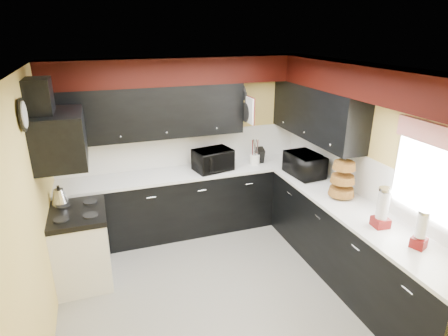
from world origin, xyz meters
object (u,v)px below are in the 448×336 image
(microwave, at_px, (305,165))
(toaster_oven, at_px, (213,160))
(utensil_crock, at_px, (255,159))
(knife_block, at_px, (260,155))
(kettle, at_px, (60,196))

(microwave, bearing_deg, toaster_oven, 57.01)
(utensil_crock, relative_size, knife_block, 0.68)
(kettle, bearing_deg, utensil_crock, 9.08)
(utensil_crock, height_order, knife_block, knife_block)
(microwave, height_order, kettle, microwave)
(knife_block, bearing_deg, toaster_oven, -169.09)
(microwave, relative_size, kettle, 2.81)
(toaster_oven, height_order, knife_block, toaster_oven)
(toaster_oven, height_order, microwave, microwave)
(microwave, height_order, knife_block, microwave)
(utensil_crock, height_order, kettle, kettle)
(utensil_crock, distance_m, kettle, 2.71)
(toaster_oven, relative_size, knife_block, 2.28)
(utensil_crock, xyz_separation_m, kettle, (-2.68, -0.43, -0.01))
(toaster_oven, relative_size, microwave, 0.94)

